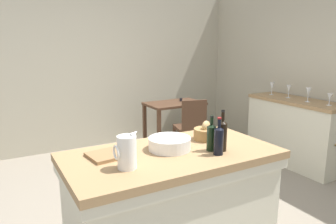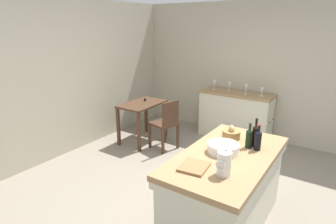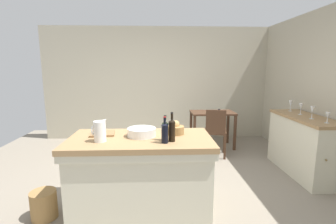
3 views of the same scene
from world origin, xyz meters
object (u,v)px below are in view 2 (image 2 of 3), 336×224
object	(u,v)px
writing_desk	(142,109)
wine_bottle_amber	(249,138)
wine_glass_right	(214,83)
side_cabinet	(235,115)
pitcher	(224,163)
wine_bottle_green	(258,140)
wine_glass_left	(246,87)
island_table	(225,187)
cutting_board	(194,167)
bread_basket	(231,134)
wine_glass_far_left	(262,90)
wooden_chair	(166,123)
wash_bowl	(223,148)
wine_glass_middle	(229,85)
wine_bottle_dark	(255,135)

from	to	relation	value
writing_desk	wine_bottle_amber	xyz separation A→B (m)	(-1.08, -2.39, 0.35)
wine_glass_right	side_cabinet	bearing A→B (deg)	-90.37
pitcher	wine_bottle_green	xyz separation A→B (m)	(0.70, -0.09, 0.00)
writing_desk	wine_glass_left	xyz separation A→B (m)	(1.10, -1.59, 0.42)
island_table	cutting_board	world-z (taller)	cutting_board
bread_basket	wine_glass_far_left	size ratio (longest dim) A/B	1.40
bread_basket	wine_glass_far_left	world-z (taller)	wine_glass_far_left
wine_glass_far_left	wine_bottle_amber	bearing A→B (deg)	-166.85
wooden_chair	wine_glass_left	size ratio (longest dim) A/B	4.85
wooden_chair	wine_bottle_green	bearing A→B (deg)	-118.10
wash_bowl	pitcher	bearing A→B (deg)	-156.15
wooden_chair	wine_glass_middle	xyz separation A→B (m)	(1.21, -0.65, 0.55)
wine_bottle_green	cutting_board	bearing A→B (deg)	153.47
side_cabinet	wine_glass_far_left	world-z (taller)	wine_glass_far_left
bread_basket	wine_glass_left	bearing A→B (deg)	15.02
side_cabinet	wooden_chair	distance (m)	1.46
wine_bottle_green	wine_glass_left	xyz separation A→B (m)	(2.19, 0.91, 0.07)
bread_basket	wine_glass_far_left	bearing A→B (deg)	7.18
cutting_board	wine_bottle_dark	size ratio (longest dim) A/B	0.88
wine_bottle_green	wine_glass_middle	world-z (taller)	wine_bottle_green
side_cabinet	wash_bowl	xyz separation A→B (m)	(-2.49, -0.81, 0.45)
wash_bowl	cutting_board	xyz separation A→B (m)	(-0.48, 0.09, -0.04)
wash_bowl	wine_glass_middle	world-z (taller)	wine_glass_middle
cutting_board	wine_bottle_green	bearing A→B (deg)	-26.53
island_table	pitcher	world-z (taller)	pitcher
pitcher	wine_glass_left	size ratio (longest dim) A/B	1.42
wine_bottle_green	wine_glass_far_left	size ratio (longest dim) A/B	1.92
wine_bottle_green	writing_desk	bearing A→B (deg)	66.44
island_table	wine_bottle_dark	bearing A→B (deg)	-24.89
wine_glass_middle	wine_glass_right	size ratio (longest dim) A/B	0.98
wooden_chair	wine_glass_left	world-z (taller)	wine_glass_left
side_cabinet	writing_desk	distance (m)	1.82
wine_glass_far_left	bread_basket	bearing A→B (deg)	-172.82
side_cabinet	wine_bottle_amber	size ratio (longest dim) A/B	4.94
side_cabinet	wine_bottle_green	world-z (taller)	wine_bottle_green
pitcher	wine_glass_left	world-z (taller)	pitcher
wine_glass_left	side_cabinet	bearing A→B (deg)	79.47
wooden_chair	wine_glass_far_left	bearing A→B (deg)	-46.80
island_table	bread_basket	size ratio (longest dim) A/B	7.85
writing_desk	bread_basket	world-z (taller)	bread_basket
island_table	wooden_chair	xyz separation A→B (m)	(1.29, 1.68, 0.03)
bread_basket	wine_bottle_green	bearing A→B (deg)	-111.71
writing_desk	wine_bottle_green	distance (m)	2.74
wine_bottle_dark	wine_bottle_amber	world-z (taller)	wine_bottle_dark
wine_bottle_amber	wine_bottle_green	bearing A→B (deg)	-94.34
pitcher	wine_bottle_amber	size ratio (longest dim) A/B	0.95
wine_bottle_dark	wine_bottle_green	size ratio (longest dim) A/B	1.12
side_cabinet	pitcher	xyz separation A→B (m)	(-2.93, -1.00, 0.52)
wash_bowl	wine_glass_middle	bearing A→B (deg)	21.32
pitcher	cutting_board	size ratio (longest dim) A/B	0.95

